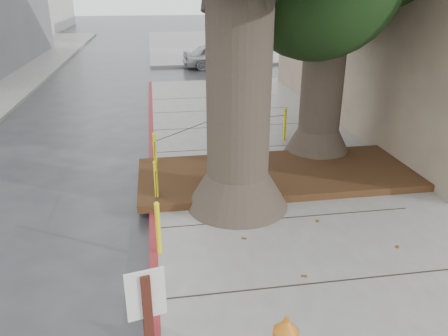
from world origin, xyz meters
name	(u,v)px	position (x,y,z in m)	size (l,w,h in m)	color
ground	(290,294)	(0.00, 0.00, 0.00)	(140.00, 140.00, 0.00)	#28282B
sidewalk_far	(251,43)	(6.00, 30.00, 0.07)	(16.00, 20.00, 0.15)	slate
curb_red	(153,219)	(-2.00, 2.50, 0.07)	(0.14, 26.00, 0.16)	maroon
planter_bed	(278,174)	(0.90, 3.90, 0.23)	(6.40, 2.60, 0.16)	black
bollard_ring	(200,154)	(-0.87, 4.38, 0.66)	(3.79, 5.39, 0.95)	yellow
car_silver	(218,56)	(1.83, 19.59, 0.68)	(1.60, 3.97, 1.35)	#B0B1B5
car_red	(365,52)	(10.70, 19.85, 0.64)	(1.36, 3.89, 1.28)	#98260D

